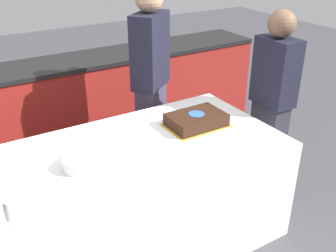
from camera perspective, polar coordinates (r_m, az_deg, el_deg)
name	(u,v)px	position (r m, az deg, el deg)	size (l,w,h in m)	color
ground_plane	(135,242)	(3.00, -4.77, -16.37)	(14.00, 14.00, 0.00)	#424247
back_counter	(60,108)	(4.03, -15.40, 2.54)	(4.40, 0.58, 0.92)	maroon
dining_table	(133,199)	(2.75, -5.07, -10.48)	(2.02, 1.04, 0.77)	white
cake	(196,120)	(2.82, 4.11, 0.89)	(0.44, 0.31, 0.09)	gold
plate_stack	(81,163)	(2.39, -12.47, -5.20)	(0.22, 0.22, 0.07)	white
wine_glass	(10,211)	(1.96, -21.93, -11.36)	(0.07, 0.07, 0.19)	white
side_plate_near_cake	(163,112)	(3.04, -0.78, 2.01)	(0.22, 0.22, 0.00)	white
person_cutting_cake	(151,83)	(3.32, -2.51, 6.23)	(0.41, 0.38, 1.68)	#383347
person_seated_right	(272,105)	(3.19, 14.79, 2.97)	(0.20, 0.32, 1.54)	#282833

